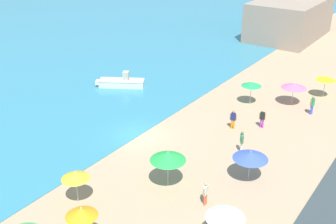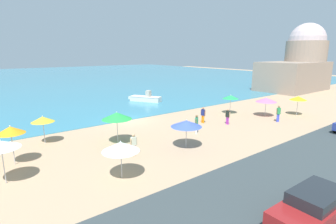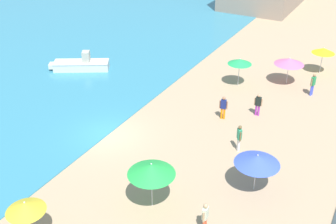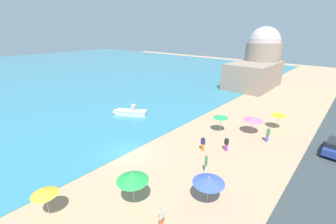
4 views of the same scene
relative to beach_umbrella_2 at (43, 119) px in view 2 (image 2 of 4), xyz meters
name	(u,v)px [view 2 (image 2 of 4)]	position (x,y,z in m)	size (l,w,h in m)	color
ground_plane	(129,120)	(8.93, 2.29, -1.99)	(160.00, 160.00, 0.00)	tan
sea	(28,79)	(8.93, 57.29, -1.96)	(150.00, 110.00, 0.05)	teal
coastal_road	(293,187)	(8.93, -15.71, -1.96)	(80.00, 8.00, 0.06)	#353E41
beach_umbrella_2	(43,119)	(0.00, 0.00, 0.00)	(1.75, 1.75, 2.28)	#B2B2B7
beach_umbrella_3	(266,100)	(22.05, -5.61, -0.07)	(2.30, 2.30, 2.23)	#B2B2B7
beach_umbrella_4	(231,97)	(19.90, -2.34, 0.04)	(1.84, 1.84, 2.30)	#B2B2B7
beach_umbrella_5	(298,98)	(25.50, -7.49, 0.01)	(1.86, 1.86, 2.29)	#B2B2B7
beach_umbrella_7	(117,116)	(4.63, -3.58, 0.28)	(2.35, 2.35, 2.61)	#B2B2B7
beach_umbrella_8	(1,144)	(-3.35, -5.70, 0.29)	(1.98, 1.98, 2.56)	#B2B2B7
beach_umbrella_9	(10,130)	(-2.55, -3.15, 0.35)	(1.72, 1.72, 2.64)	#B2B2B7
beach_umbrella_10	(121,147)	(2.08, -9.07, -0.07)	(2.16, 2.16, 2.26)	#B2B2B7
beach_umbrella_11	(186,124)	(8.33, -7.62, -0.08)	(2.36, 2.36, 2.22)	#B2B2B7
bather_0	(278,113)	(20.97, -7.79, -1.01)	(0.55, 0.32, 1.74)	blue
bather_1	(203,114)	(14.44, -3.31, -1.05)	(0.29, 0.56, 1.67)	orange
bather_2	(228,116)	(16.01, -5.21, -1.07)	(0.24, 0.57, 1.64)	purple
bather_3	(196,123)	(11.33, -5.59, -1.01)	(0.49, 0.38, 1.74)	white
bather_4	(134,143)	(4.34, -6.58, -1.08)	(0.57, 0.25, 1.62)	#F35934
parked_car_0	(314,205)	(6.58, -17.73, -1.17)	(4.58, 1.94, 1.43)	maroon
skiff_nearshore	(146,98)	(16.27, 10.41, -1.49)	(3.55, 4.86, 1.63)	silver
harbor_fortress	(300,64)	(47.54, 3.44, 2.82)	(14.85, 8.31, 12.66)	gray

